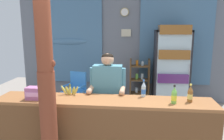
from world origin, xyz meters
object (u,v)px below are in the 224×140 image
timber_post (46,76)px  drink_fridge (172,64)px  bottle_shelf_rack (139,81)px  soda_bottle_orange_soda (48,85)px  soda_bottle_iced_tea (190,94)px  banana_bunch (70,90)px  stall_counter (103,129)px  shopkeeper (108,89)px  snack_box_wafer (35,93)px  soda_bottle_water (144,89)px  soda_bottle_lime_soda (174,96)px  plastic_lawn_chair (76,88)px

timber_post → drink_fridge: bearing=55.7°
drink_fridge → bottle_shelf_rack: 0.88m
soda_bottle_orange_soda → soda_bottle_iced_tea: soda_bottle_orange_soda is taller
timber_post → banana_bunch: (0.10, 0.57, -0.33)m
drink_fridge → banana_bunch: bearing=-129.3°
stall_counter → shopkeeper: 0.69m
soda_bottle_orange_soda → banana_bunch: bearing=-1.2°
snack_box_wafer → banana_bunch: (0.40, 0.23, -0.02)m
drink_fridge → snack_box_wafer: 3.18m
timber_post → bottle_shelf_rack: 3.20m
drink_fridge → soda_bottle_iced_tea: drink_fridge is taller
timber_post → soda_bottle_water: 1.31m
bottle_shelf_rack → soda_bottle_iced_tea: bearing=-76.7°
soda_bottle_lime_soda → soda_bottle_water: 0.44m
stall_counter → soda_bottle_water: 0.76m
stall_counter → bottle_shelf_rack: bottle_shelf_rack is taller
soda_bottle_lime_soda → soda_bottle_iced_tea: (0.21, 0.08, -0.00)m
stall_counter → banana_bunch: (-0.50, 0.26, 0.44)m
timber_post → soda_bottle_lime_soda: size_ratio=11.63×
snack_box_wafer → soda_bottle_water: bearing=10.4°
shopkeeper → soda_bottle_water: shopkeeper is taller
timber_post → soda_bottle_lime_soda: bearing=13.4°
timber_post → bottle_shelf_rack: (1.12, 2.91, -0.74)m
soda_bottle_lime_soda → plastic_lawn_chair: bearing=131.4°
drink_fridge → soda_bottle_water: 2.21m
timber_post → soda_bottle_iced_tea: timber_post is taller
soda_bottle_water → soda_bottle_lime_soda: bearing=-33.2°
soda_bottle_orange_soda → soda_bottle_lime_soda: bearing=-7.2°
stall_counter → soda_bottle_orange_soda: bearing=162.4°
soda_bottle_water → snack_box_wafer: size_ratio=1.02×
plastic_lawn_chair → soda_bottle_lime_soda: soda_bottle_lime_soda is taller
soda_bottle_lime_soda → snack_box_wafer: 1.80m
drink_fridge → plastic_lawn_chair: bearing=-174.0°
stall_counter → soda_bottle_water: (0.53, 0.29, 0.47)m
drink_fridge → soda_bottle_orange_soda: bearing=-134.3°
timber_post → snack_box_wafer: bearing=132.2°
bottle_shelf_rack → shopkeeper: shopkeeper is taller
banana_bunch → shopkeeper: bearing=32.3°
timber_post → soda_bottle_iced_tea: (1.71, 0.43, -0.29)m
timber_post → snack_box_wafer: timber_post is taller
drink_fridge → soda_bottle_lime_soda: bearing=-98.2°
soda_bottle_water → banana_bunch: bearing=-178.4°
soda_bottle_orange_soda → soda_bottle_iced_tea: size_ratio=1.28×
soda_bottle_water → snack_box_wafer: soda_bottle_water is taller
soda_bottle_water → soda_bottle_iced_tea: same height
soda_bottle_iced_tea → bottle_shelf_rack: bearing=103.3°
banana_bunch → soda_bottle_lime_soda: bearing=-8.6°
timber_post → soda_bottle_iced_tea: 1.78m
drink_fridge → soda_bottle_iced_tea: 2.26m
bottle_shelf_rack → soda_bottle_orange_soda: bearing=-120.1°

